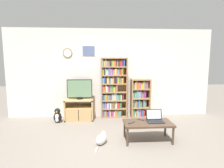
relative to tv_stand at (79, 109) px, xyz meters
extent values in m
plane|color=gray|center=(0.91, -1.88, -0.30)|extent=(18.00, 18.00, 0.00)
cube|color=silver|center=(0.91, 0.32, 1.00)|extent=(6.07, 0.06, 2.60)
torus|color=olive|center=(-0.33, 0.27, 1.60)|extent=(0.27, 0.03, 0.27)
cylinder|color=white|center=(-0.33, 0.27, 1.60)|extent=(0.23, 0.02, 0.23)
cube|color=silver|center=(0.27, 0.28, 1.66)|extent=(0.38, 0.01, 0.29)
cube|color=slate|center=(0.27, 0.27, 1.66)|extent=(0.34, 0.02, 0.27)
cube|color=tan|center=(-0.37, 0.02, 0.00)|extent=(0.04, 0.50, 0.60)
cube|color=tan|center=(0.37, 0.02, 0.00)|extent=(0.04, 0.50, 0.60)
cube|color=tan|center=(0.00, 0.02, 0.28)|extent=(0.78, 0.50, 0.04)
cube|color=tan|center=(0.00, 0.02, -0.28)|extent=(0.78, 0.50, 0.04)
cube|color=tan|center=(0.00, 0.02, 0.06)|extent=(0.71, 0.46, 0.04)
cube|color=tan|center=(-0.18, -0.22, -0.10)|extent=(0.34, 0.02, 0.32)
cube|color=tan|center=(0.18, -0.22, -0.10)|extent=(0.34, 0.02, 0.32)
cylinder|color=black|center=(0.02, 0.00, 0.31)|extent=(0.18, 0.18, 0.04)
cube|color=black|center=(0.02, 0.00, 0.59)|extent=(0.70, 0.05, 0.52)
cube|color=slate|center=(0.02, -0.03, 0.59)|extent=(0.66, 0.01, 0.48)
cube|color=#9E754C|center=(0.64, 0.14, 0.58)|extent=(0.04, 0.25, 1.76)
cube|color=#9E754C|center=(1.37, 0.14, 0.58)|extent=(0.04, 0.25, 1.76)
cube|color=#9E754C|center=(1.00, 0.26, 0.58)|extent=(0.77, 0.02, 1.76)
cube|color=#9E754C|center=(1.00, 0.14, -0.28)|extent=(0.69, 0.21, 0.04)
cube|color=#9E754C|center=(1.00, 0.14, -0.04)|extent=(0.69, 0.21, 0.04)
cube|color=#9E754C|center=(1.00, 0.14, 0.21)|extent=(0.69, 0.21, 0.04)
cube|color=#9E754C|center=(1.00, 0.14, 0.46)|extent=(0.69, 0.21, 0.04)
cube|color=#9E754C|center=(1.00, 0.14, 0.70)|extent=(0.69, 0.21, 0.04)
cube|color=#9E754C|center=(1.00, 0.14, 0.95)|extent=(0.69, 0.21, 0.04)
cube|color=#9E754C|center=(1.00, 0.14, 1.20)|extent=(0.69, 0.21, 0.04)
cube|color=#9E754C|center=(1.00, 0.14, 1.44)|extent=(0.69, 0.21, 0.04)
cube|color=#9E4293|center=(0.67, 0.14, -0.17)|extent=(0.02, 0.20, 0.19)
cube|color=#388947|center=(0.70, 0.15, -0.17)|extent=(0.02, 0.16, 0.19)
cube|color=#5B9389|center=(0.73, 0.15, -0.18)|extent=(0.04, 0.17, 0.17)
cube|color=gold|center=(0.76, 0.15, -0.18)|extent=(0.02, 0.19, 0.17)
cube|color=red|center=(0.78, 0.15, -0.18)|extent=(0.02, 0.19, 0.17)
cube|color=#2856A8|center=(0.81, 0.15, -0.19)|extent=(0.04, 0.19, 0.15)
cube|color=#9E4293|center=(0.85, 0.14, -0.17)|extent=(0.03, 0.20, 0.19)
cube|color=white|center=(0.89, 0.15, -0.18)|extent=(0.02, 0.17, 0.18)
cube|color=red|center=(0.92, 0.15, -0.18)|extent=(0.04, 0.16, 0.16)
cube|color=#9E4293|center=(0.95, 0.15, -0.18)|extent=(0.02, 0.18, 0.16)
cube|color=#B75B70|center=(0.98, 0.15, -0.19)|extent=(0.03, 0.19, 0.16)
cube|color=white|center=(1.01, 0.15, -0.19)|extent=(0.03, 0.16, 0.15)
cube|color=orange|center=(1.05, 0.15, -0.17)|extent=(0.04, 0.19, 0.18)
cube|color=#93704C|center=(1.10, 0.15, -0.17)|extent=(0.04, 0.16, 0.19)
cube|color=#5B9389|center=(1.14, 0.15, -0.17)|extent=(0.03, 0.17, 0.19)
cube|color=#759EB7|center=(1.17, 0.15, -0.18)|extent=(0.02, 0.18, 0.17)
cube|color=#5B9389|center=(1.20, 0.15, -0.18)|extent=(0.03, 0.19, 0.17)
cube|color=#5B9389|center=(0.67, 0.15, 0.06)|extent=(0.02, 0.19, 0.15)
cube|color=#B75B70|center=(0.70, 0.15, 0.08)|extent=(0.02, 0.17, 0.19)
cube|color=#2856A8|center=(0.73, 0.15, 0.07)|extent=(0.03, 0.17, 0.17)
cube|color=#5B9389|center=(0.75, 0.15, 0.08)|extent=(0.03, 0.16, 0.19)
cube|color=#9E4293|center=(0.79, 0.15, 0.06)|extent=(0.03, 0.17, 0.16)
cube|color=white|center=(0.82, 0.15, 0.07)|extent=(0.04, 0.18, 0.17)
cube|color=#2856A8|center=(0.86, 0.15, 0.08)|extent=(0.03, 0.19, 0.20)
cube|color=white|center=(0.89, 0.15, 0.06)|extent=(0.04, 0.19, 0.16)
cube|color=#93704C|center=(0.93, 0.15, 0.08)|extent=(0.04, 0.16, 0.20)
cube|color=#93704C|center=(0.97, 0.15, 0.07)|extent=(0.02, 0.19, 0.17)
cube|color=red|center=(0.99, 0.15, 0.08)|extent=(0.02, 0.19, 0.19)
cube|color=#388947|center=(1.02, 0.15, 0.07)|extent=(0.03, 0.16, 0.18)
cube|color=white|center=(1.06, 0.15, 0.07)|extent=(0.04, 0.17, 0.19)
cube|color=red|center=(1.10, 0.15, 0.07)|extent=(0.03, 0.18, 0.18)
cube|color=red|center=(1.14, 0.15, 0.07)|extent=(0.04, 0.19, 0.17)
cube|color=#93704C|center=(1.17, 0.16, 0.06)|extent=(0.02, 0.15, 0.16)
cube|color=#388947|center=(1.20, 0.15, 0.07)|extent=(0.04, 0.18, 0.17)
cube|color=#2856A8|center=(0.68, 0.15, 0.31)|extent=(0.03, 0.19, 0.16)
cube|color=#388947|center=(0.71, 0.15, 0.30)|extent=(0.02, 0.17, 0.15)
cube|color=#759EB7|center=(0.74, 0.14, 0.31)|extent=(0.03, 0.20, 0.16)
cube|color=orange|center=(0.78, 0.15, 0.31)|extent=(0.04, 0.19, 0.16)
cube|color=red|center=(0.81, 0.15, 0.31)|extent=(0.02, 0.18, 0.16)
cube|color=#5B9389|center=(0.84, 0.15, 0.30)|extent=(0.04, 0.17, 0.15)
cube|color=#9E4293|center=(0.88, 0.15, 0.31)|extent=(0.03, 0.17, 0.16)
cube|color=#388947|center=(0.91, 0.15, 0.32)|extent=(0.03, 0.16, 0.18)
cube|color=#759EB7|center=(0.94, 0.15, 0.32)|extent=(0.02, 0.18, 0.18)
cube|color=white|center=(0.97, 0.15, 0.32)|extent=(0.02, 0.16, 0.18)
cube|color=gold|center=(0.99, 0.15, 0.30)|extent=(0.03, 0.19, 0.15)
cube|color=white|center=(1.03, 0.15, 0.33)|extent=(0.03, 0.16, 0.19)
cube|color=#759EB7|center=(1.06, 0.15, 0.33)|extent=(0.04, 0.19, 0.20)
cube|color=#5B9389|center=(1.10, 0.15, 0.30)|extent=(0.03, 0.19, 0.15)
cube|color=#5B9389|center=(1.14, 0.15, 0.31)|extent=(0.03, 0.16, 0.16)
cube|color=#388947|center=(1.18, 0.15, 0.31)|extent=(0.03, 0.18, 0.17)
cube|color=white|center=(1.21, 0.15, 0.30)|extent=(0.03, 0.17, 0.15)
cube|color=#232328|center=(1.24, 0.15, 0.32)|extent=(0.02, 0.16, 0.18)
cube|color=red|center=(1.27, 0.15, 0.32)|extent=(0.03, 0.16, 0.19)
cube|color=#B75B70|center=(0.68, 0.15, 0.57)|extent=(0.04, 0.17, 0.19)
cube|color=gold|center=(0.72, 0.15, 0.55)|extent=(0.02, 0.16, 0.15)
cube|color=red|center=(0.74, 0.15, 0.57)|extent=(0.03, 0.19, 0.19)
cube|color=white|center=(0.78, 0.15, 0.57)|extent=(0.04, 0.18, 0.18)
cube|color=gold|center=(0.81, 0.15, 0.56)|extent=(0.03, 0.16, 0.16)
cube|color=#9E4293|center=(0.84, 0.15, 0.56)|extent=(0.02, 0.17, 0.17)
cube|color=red|center=(0.87, 0.16, 0.57)|extent=(0.03, 0.15, 0.19)
cube|color=#5B9389|center=(0.90, 0.16, 0.56)|extent=(0.04, 0.15, 0.18)
cube|color=#388947|center=(0.95, 0.15, 0.57)|extent=(0.04, 0.17, 0.19)
cube|color=orange|center=(0.98, 0.16, 0.55)|extent=(0.02, 0.15, 0.16)
cube|color=gold|center=(1.01, 0.15, 0.55)|extent=(0.04, 0.16, 0.15)
cube|color=#9E4293|center=(1.05, 0.15, 0.56)|extent=(0.02, 0.16, 0.18)
cube|color=#93704C|center=(1.08, 0.15, 0.57)|extent=(0.04, 0.19, 0.20)
cube|color=#759EB7|center=(0.68, 0.15, 0.80)|extent=(0.04, 0.17, 0.16)
cube|color=#2856A8|center=(0.73, 0.15, 0.81)|extent=(0.04, 0.19, 0.18)
cube|color=#232328|center=(0.77, 0.15, 0.82)|extent=(0.04, 0.16, 0.20)
cube|color=gold|center=(0.81, 0.15, 0.80)|extent=(0.04, 0.19, 0.16)
cube|color=white|center=(0.84, 0.16, 0.82)|extent=(0.02, 0.15, 0.19)
cube|color=red|center=(0.87, 0.16, 0.81)|extent=(0.03, 0.15, 0.18)
cube|color=#759EB7|center=(0.91, 0.15, 0.80)|extent=(0.03, 0.19, 0.15)
cube|color=white|center=(0.94, 0.15, 0.80)|extent=(0.03, 0.16, 0.16)
cube|color=orange|center=(0.98, 0.15, 0.81)|extent=(0.04, 0.17, 0.18)
cube|color=#232328|center=(1.02, 0.15, 0.80)|extent=(0.02, 0.18, 0.16)
cube|color=#232328|center=(1.05, 0.15, 0.81)|extent=(0.04, 0.19, 0.19)
cube|color=#9E4293|center=(1.09, 0.15, 0.81)|extent=(0.03, 0.19, 0.18)
cube|color=gold|center=(1.12, 0.15, 0.81)|extent=(0.03, 0.18, 0.17)
cube|color=#388947|center=(1.15, 0.15, 0.81)|extent=(0.02, 0.17, 0.18)
cube|color=#93704C|center=(1.19, 0.15, 0.82)|extent=(0.03, 0.16, 0.19)
cube|color=#5B9389|center=(1.21, 0.14, 0.80)|extent=(0.02, 0.20, 0.16)
cube|color=gold|center=(1.24, 0.15, 0.80)|extent=(0.03, 0.19, 0.15)
cube|color=red|center=(1.27, 0.15, 0.80)|extent=(0.03, 0.19, 0.17)
cube|color=gold|center=(0.68, 0.15, 1.05)|extent=(0.04, 0.16, 0.17)
cube|color=#232328|center=(0.72, 0.15, 1.07)|extent=(0.03, 0.19, 0.20)
cube|color=#5B9389|center=(0.76, 0.14, 1.06)|extent=(0.03, 0.20, 0.18)
cube|color=white|center=(0.79, 0.15, 1.05)|extent=(0.04, 0.16, 0.16)
cube|color=#759EB7|center=(0.84, 0.15, 1.06)|extent=(0.04, 0.16, 0.18)
cube|color=#9E4293|center=(0.88, 0.15, 1.06)|extent=(0.04, 0.19, 0.19)
cube|color=#759EB7|center=(0.92, 0.15, 1.05)|extent=(0.04, 0.17, 0.17)
cube|color=#9E4293|center=(0.95, 0.15, 1.06)|extent=(0.02, 0.17, 0.19)
cube|color=#759EB7|center=(0.98, 0.15, 1.04)|extent=(0.02, 0.16, 0.15)
cube|color=orange|center=(1.01, 0.15, 1.04)|extent=(0.02, 0.19, 0.15)
cube|color=white|center=(1.03, 0.15, 1.06)|extent=(0.02, 0.18, 0.18)
cube|color=gold|center=(1.06, 0.15, 1.06)|extent=(0.03, 0.19, 0.18)
cube|color=#B75B70|center=(1.08, 0.15, 1.05)|extent=(0.02, 0.19, 0.17)
cube|color=#759EB7|center=(1.12, 0.15, 1.05)|extent=(0.03, 0.16, 0.16)
cube|color=#5B9389|center=(1.15, 0.15, 1.07)|extent=(0.02, 0.17, 0.20)
cube|color=red|center=(1.18, 0.15, 1.05)|extent=(0.03, 0.19, 0.16)
cube|color=#388947|center=(1.22, 0.15, 1.05)|extent=(0.04, 0.19, 0.17)
cube|color=orange|center=(1.25, 0.15, 1.07)|extent=(0.03, 0.17, 0.20)
cube|color=white|center=(0.67, 0.15, 1.31)|extent=(0.02, 0.18, 0.20)
cube|color=#2856A8|center=(0.70, 0.15, 1.31)|extent=(0.02, 0.18, 0.19)
cube|color=gold|center=(0.72, 0.15, 1.29)|extent=(0.03, 0.18, 0.15)
cube|color=orange|center=(0.76, 0.15, 1.31)|extent=(0.03, 0.19, 0.19)
cube|color=#759EB7|center=(0.79, 0.15, 1.29)|extent=(0.03, 0.19, 0.15)
cube|color=#93704C|center=(0.83, 0.15, 1.29)|extent=(0.04, 0.16, 0.15)
cube|color=#B75B70|center=(0.86, 0.15, 1.29)|extent=(0.02, 0.17, 0.16)
cube|color=#232328|center=(0.90, 0.15, 1.30)|extent=(0.04, 0.19, 0.17)
cube|color=#388947|center=(0.93, 0.15, 1.29)|extent=(0.03, 0.18, 0.15)
cube|color=gold|center=(0.96, 0.15, 1.29)|extent=(0.03, 0.16, 0.16)
cube|color=orange|center=(1.00, 0.15, 1.29)|extent=(0.03, 0.18, 0.16)
cube|color=#B75B70|center=(1.04, 0.15, 1.29)|extent=(0.04, 0.16, 0.16)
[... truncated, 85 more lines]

